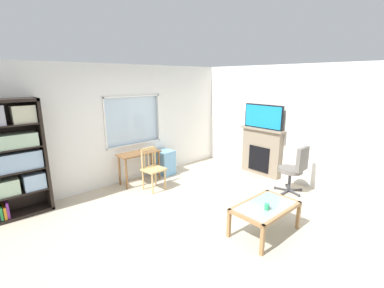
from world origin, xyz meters
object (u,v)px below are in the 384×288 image
(wooden_chair, at_px, (153,168))
(office_chair, at_px, (295,167))
(bookshelf, at_px, (14,156))
(tv, at_px, (263,117))
(fireplace, at_px, (261,151))
(sippy_cup, at_px, (267,207))
(coffee_table, at_px, (265,209))
(desk_under_window, at_px, (139,158))
(plastic_drawer_unit, at_px, (165,162))

(wooden_chair, relative_size, office_chair, 0.90)
(bookshelf, distance_m, tv, 5.05)
(wooden_chair, bearing_deg, fireplace, -22.09)
(tv, bearing_deg, wooden_chair, 157.77)
(wooden_chair, xyz_separation_m, sippy_cup, (0.25, -2.60, 0.03))
(tv, height_order, coffee_table, tv)
(bookshelf, xyz_separation_m, office_chair, (4.33, -2.73, -0.51))
(desk_under_window, xyz_separation_m, fireplace, (2.49, -1.52, -0.00))
(office_chair, bearing_deg, tv, 68.37)
(bookshelf, relative_size, sippy_cup, 22.20)
(office_chair, xyz_separation_m, sippy_cup, (-1.79, -0.50, -0.06))
(plastic_drawer_unit, relative_size, sippy_cup, 6.64)
(plastic_drawer_unit, distance_m, coffee_table, 3.11)
(fireplace, bearing_deg, tv, -180.00)
(sippy_cup, bearing_deg, tv, 35.65)
(plastic_drawer_unit, relative_size, coffee_table, 0.57)
(wooden_chair, bearing_deg, sippy_cup, -84.61)
(wooden_chair, relative_size, sippy_cup, 10.00)
(wooden_chair, height_order, fireplace, fireplace)
(coffee_table, height_order, sippy_cup, sippy_cup)
(plastic_drawer_unit, height_order, coffee_table, plastic_drawer_unit)
(desk_under_window, bearing_deg, fireplace, -31.44)
(bookshelf, bearing_deg, plastic_drawer_unit, -1.07)
(wooden_chair, bearing_deg, office_chair, -45.96)
(desk_under_window, distance_m, wooden_chair, 0.53)
(office_chair, distance_m, coffee_table, 1.75)
(bookshelf, xyz_separation_m, plastic_drawer_unit, (3.05, -0.06, -0.76))
(bookshelf, relative_size, office_chair, 2.00)
(office_chair, bearing_deg, plastic_drawer_unit, 115.77)
(fireplace, bearing_deg, desk_under_window, 148.56)
(desk_under_window, bearing_deg, sippy_cup, -85.41)
(plastic_drawer_unit, distance_m, sippy_cup, 3.21)
(fireplace, bearing_deg, sippy_cup, -144.57)
(bookshelf, distance_m, plastic_drawer_unit, 3.14)
(bookshelf, height_order, tv, bookshelf)
(plastic_drawer_unit, bearing_deg, desk_under_window, -176.19)
(sippy_cup, bearing_deg, bookshelf, 128.27)
(coffee_table, bearing_deg, office_chair, 13.91)
(wooden_chair, height_order, coffee_table, wooden_chair)
(wooden_chair, xyz_separation_m, tv, (2.47, -1.01, 0.97))
(bookshelf, xyz_separation_m, tv, (4.77, -1.63, 0.37))
(fireplace, distance_m, tv, 0.85)
(bookshelf, height_order, desk_under_window, bookshelf)
(wooden_chair, bearing_deg, tv, -22.23)
(tv, bearing_deg, bookshelf, 161.13)
(plastic_drawer_unit, height_order, tv, tv)
(desk_under_window, bearing_deg, bookshelf, 177.34)
(sippy_cup, bearing_deg, office_chair, 15.61)
(plastic_drawer_unit, xyz_separation_m, tv, (1.72, -1.57, 1.13))
(tv, relative_size, sippy_cup, 11.15)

